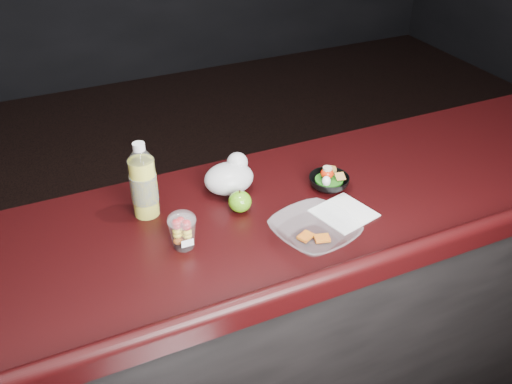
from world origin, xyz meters
The scene contains 8 objects.
counter centered at (0.00, 0.30, 0.51)m, with size 4.06×0.71×1.02m.
lemonade_bottle centered at (-0.38, 0.45, 1.12)m, with size 0.08×0.08×0.25m.
fruit_cup centered at (-0.33, 0.25, 1.08)m, with size 0.08×0.08×0.12m.
green_apple centered at (-0.11, 0.34, 1.05)m, with size 0.07×0.07×0.08m.
plastic_bag centered at (-0.09, 0.46, 1.07)m, with size 0.16×0.13×0.12m.
snack_bowl centered at (0.21, 0.34, 1.04)m, with size 0.16×0.16×0.07m.
takeout_bowl centered at (0.02, 0.12, 1.05)m, with size 0.29×0.29×0.06m.
paper_napkin centered at (0.17, 0.19, 1.02)m, with size 0.16×0.16×0.00m, color white.
Camera 1 is at (-0.67, -0.99, 2.05)m, focal length 40.00 mm.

